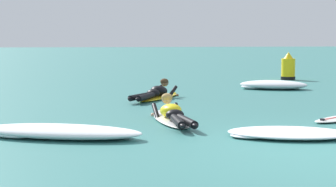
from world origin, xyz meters
name	(u,v)px	position (x,y,z in m)	size (l,w,h in m)	color
ground_plane	(195,87)	(0.00, 10.00, 0.00)	(120.00, 120.00, 0.00)	#387A75
surfer_near	(173,115)	(-1.72, 2.89, 0.14)	(0.69, 2.69, 0.53)	white
surfer_far	(156,94)	(-1.58, 6.82, 0.14)	(1.64, 2.40, 0.55)	yellow
whitewater_mid_left	(274,85)	(2.22, 9.07, 0.12)	(2.26, 1.73, 0.27)	white
whitewater_back	(289,133)	(-0.09, 1.09, 0.06)	(2.17, 1.56, 0.14)	white
whitewater_far_band	(59,132)	(-3.73, 1.49, 0.10)	(2.86, 1.73, 0.21)	white
channel_marker_buoy	(288,69)	(3.89, 12.54, 0.40)	(0.52, 0.52, 1.01)	yellow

